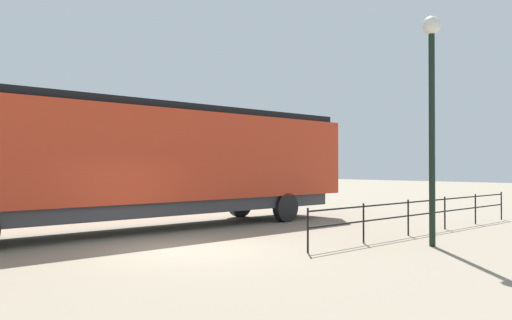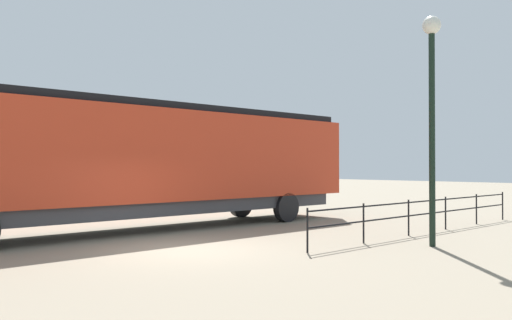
# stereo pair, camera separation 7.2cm
# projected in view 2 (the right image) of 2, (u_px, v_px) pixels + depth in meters

# --- Properties ---
(ground_plane) EXTENTS (120.00, 120.00, 0.00)m
(ground_plane) POSITION_uv_depth(u_px,v_px,m) (183.00, 250.00, 13.12)
(ground_plane) COLOR gray
(locomotive) EXTENTS (2.93, 16.76, 4.16)m
(locomotive) POSITION_uv_depth(u_px,v_px,m) (157.00, 160.00, 17.44)
(locomotive) COLOR red
(locomotive) RESTS_ON ground_plane
(lamp_post) EXTENTS (0.48, 0.48, 6.08)m
(lamp_post) POSITION_uv_depth(u_px,v_px,m) (432.00, 89.00, 13.75)
(lamp_post) COLOR black
(lamp_post) RESTS_ON ground_plane
(platform_fence) EXTENTS (0.05, 11.56, 1.09)m
(platform_fence) POSITION_uv_depth(u_px,v_px,m) (428.00, 210.00, 16.61)
(platform_fence) COLOR black
(platform_fence) RESTS_ON ground_plane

